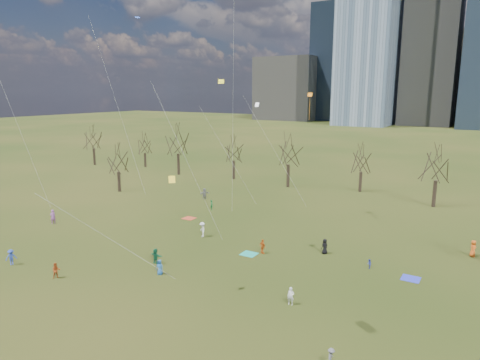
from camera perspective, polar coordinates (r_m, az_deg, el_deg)
The scene contains 21 objects.
ground at distance 40.46m, azimuth -9.06°, elevation -12.77°, with size 500.00×500.00×0.00m, color black.
downtown_skyline at distance 241.00m, azimuth 25.79°, elevation 15.96°, with size 212.50×78.00×118.00m.
bare_tree_row at distance 70.24m, azimuth 10.67°, elevation 2.89°, with size 113.04×29.80×9.50m.
blanket_teal at distance 45.35m, azimuth 1.21°, elevation -9.83°, with size 1.60×1.50×0.03m, color teal.
blanket_navy at distance 42.74m, azimuth 21.81°, elevation -12.11°, with size 1.60×1.50×0.03m, color #2934C1.
blanket_crimson at distance 57.84m, azimuth -6.80°, elevation -5.09°, with size 1.60×1.50×0.03m, color #B23E23.
person_0 at distance 41.08m, azimuth -10.67°, elevation -11.35°, with size 0.70×0.46×1.44m, color #2660A6.
person_1 at distance 35.44m, azimuth 6.78°, elevation -15.11°, with size 0.53×0.35×1.46m, color white.
person_2 at distance 43.05m, azimuth -23.31°, elevation -11.02°, with size 0.71×0.56×1.47m, color #A84318.
person_3 at distance 29.10m, azimuth 12.05°, elevation -22.11°, with size 0.79×0.45×1.22m, color #5A595E.
person_4 at distance 45.29m, azimuth 3.03°, elevation -8.84°, with size 0.91×0.38×1.55m, color orange.
person_5 at distance 43.55m, azimuth -11.20°, elevation -9.92°, with size 1.45×0.46×1.56m, color #166643.
person_6 at distance 46.03m, azimuth 11.22°, elevation -8.67°, with size 0.79×0.51×1.62m, color black.
person_7 at distance 60.00m, azimuth -23.69°, elevation -4.50°, with size 0.68×0.45×1.86m, color #9952A4.
person_8 at distance 43.52m, azimuth 16.84°, elevation -10.66°, with size 0.46×0.36×0.95m, color #2733AB.
person_9 at distance 50.39m, azimuth -5.05°, elevation -6.59°, with size 1.14×0.65×1.76m, color white.
person_11 at distance 67.66m, azimuth -4.75°, elevation -1.82°, with size 1.58×0.50×1.70m, color slate.
person_12 at distance 50.45m, azimuth 28.64°, elevation -8.02°, with size 0.85×0.56×1.75m, color orange.
person_13 at distance 61.41m, azimuth -3.80°, elevation -3.34°, with size 0.53×0.35×1.46m, color #176A31.
person_15 at distance 48.04m, azimuth -28.21°, elevation -9.05°, with size 1.01×0.58×1.56m, color #263FA5.
kites_airborne at distance 44.98m, azimuth 0.36°, elevation 9.23°, with size 64.54×36.52×33.87m.
Camera 1 is at (24.13, -27.85, 16.71)m, focal length 32.00 mm.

